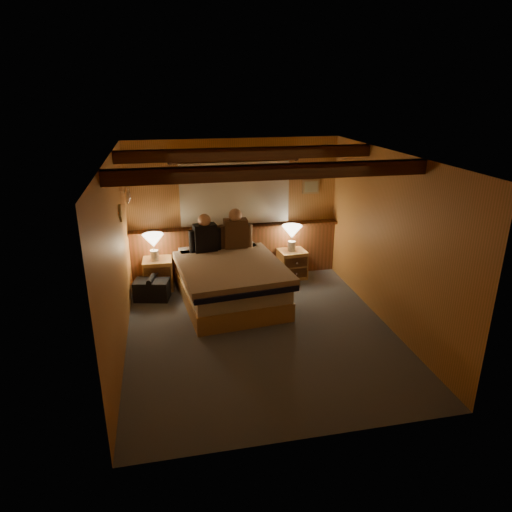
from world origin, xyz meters
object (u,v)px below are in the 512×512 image
object	(u,v)px
bed	(230,281)
person_left	(205,236)
lamp_left	(153,242)
lamp_right	(292,233)
nightstand_left	(158,274)
nightstand_right	(292,264)
person_right	(236,232)
duffel_bag	(152,289)

from	to	relation	value
bed	person_left	size ratio (longest dim) A/B	3.23
lamp_left	lamp_right	xyz separation A→B (m)	(2.33, 0.03, -0.01)
nightstand_left	lamp_left	bearing A→B (deg)	-142.54
nightstand_right	person_left	xyz separation A→B (m)	(-1.53, -0.15, 0.67)
nightstand_left	person_left	bearing A→B (deg)	-7.78
nightstand_right	lamp_right	distance (m)	0.57
person_right	duffel_bag	xyz separation A→B (m)	(-1.41, -0.34, -0.77)
lamp_left	lamp_right	size ratio (longest dim) A/B	0.98
person_left	duffel_bag	size ratio (longest dim) A/B	1.09
lamp_left	lamp_right	world-z (taller)	lamp_left
nightstand_left	person_left	size ratio (longest dim) A/B	0.80
bed	nightstand_right	bearing A→B (deg)	25.50
lamp_left	duffel_bag	xyz separation A→B (m)	(-0.07, -0.38, -0.66)
person_left	person_right	distance (m)	0.52
person_left	nightstand_right	bearing A→B (deg)	-2.36
nightstand_right	lamp_right	size ratio (longest dim) A/B	1.11
nightstand_right	duffel_bag	xyz separation A→B (m)	(-2.42, -0.41, -0.08)
lamp_right	person_right	size ratio (longest dim) A/B	0.66
lamp_left	duffel_bag	distance (m)	0.76
nightstand_right	duffel_bag	distance (m)	2.46
nightstand_left	nightstand_right	xyz separation A→B (m)	(2.31, 0.01, -0.01)
person_right	duffel_bag	distance (m)	1.64
nightstand_left	duffel_bag	size ratio (longest dim) A/B	0.87
nightstand_right	lamp_left	bearing A→B (deg)	175.87
lamp_left	person_right	distance (m)	1.35
nightstand_left	lamp_left	size ratio (longest dim) A/B	1.17
lamp_left	lamp_right	distance (m)	2.33
bed	person_right	size ratio (longest dim) A/B	3.04
lamp_right	duffel_bag	bearing A→B (deg)	-170.23
lamp_left	person_right	world-z (taller)	person_right
nightstand_right	duffel_bag	world-z (taller)	nightstand_right
nightstand_right	person_right	xyz separation A→B (m)	(-1.01, -0.07, 0.68)
bed	duffel_bag	distance (m)	1.27
lamp_left	person_left	size ratio (longest dim) A/B	0.68
bed	lamp_left	xyz separation A→B (m)	(-1.13, 0.72, 0.48)
lamp_right	person_left	world-z (taller)	person_left
lamp_left	lamp_right	bearing A→B (deg)	0.84
duffel_bag	bed	bearing A→B (deg)	-3.07
bed	nightstand_left	distance (m)	1.33
nightstand_right	person_left	size ratio (longest dim) A/B	0.77
nightstand_right	duffel_bag	bearing A→B (deg)	-175.26
duffel_bag	person_right	bearing A→B (deg)	26.45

